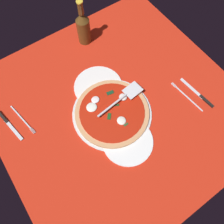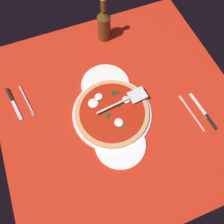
% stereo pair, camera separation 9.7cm
% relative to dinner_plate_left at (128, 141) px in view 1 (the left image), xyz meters
% --- Properties ---
extents(ground_plane, '(1.10, 1.10, 0.01)m').
position_rel_dinner_plate_left_xyz_m(ground_plane, '(0.18, -0.07, -0.01)').
color(ground_plane, red).
extents(checker_pattern, '(1.10, 1.10, 0.00)m').
position_rel_dinner_plate_left_xyz_m(checker_pattern, '(0.18, -0.07, -0.01)').
color(checker_pattern, silver).
rests_on(checker_pattern, ground_plane).
extents(pizza_pan, '(0.36, 0.36, 0.01)m').
position_rel_dinner_plate_left_xyz_m(pizza_pan, '(0.15, -0.02, -0.00)').
color(pizza_pan, silver).
rests_on(pizza_pan, ground_plane).
extents(dinner_plate_left, '(0.22, 0.22, 0.01)m').
position_rel_dinner_plate_left_xyz_m(dinner_plate_left, '(0.00, 0.00, 0.00)').
color(dinner_plate_left, white).
rests_on(dinner_plate_left, ground_plane).
extents(dinner_plate_right, '(0.23, 0.23, 0.01)m').
position_rel_dinner_plate_left_xyz_m(dinner_plate_right, '(0.30, -0.05, 0.00)').
color(dinner_plate_right, white).
rests_on(dinner_plate_right, ground_plane).
extents(pizza, '(0.34, 0.34, 0.03)m').
position_rel_dinner_plate_left_xyz_m(pizza, '(0.15, -0.02, 0.01)').
color(pizza, tan).
rests_on(pizza, pizza_pan).
extents(pizza_server, '(0.07, 0.25, 0.01)m').
position_rel_dinner_plate_left_xyz_m(pizza_server, '(0.17, -0.09, 0.04)').
color(pizza_server, silver).
rests_on(pizza_server, pizza).
extents(place_setting_near, '(0.21, 0.13, 0.01)m').
position_rel_dinner_plate_left_xyz_m(place_setting_near, '(0.00, -0.39, -0.00)').
color(place_setting_near, white).
rests_on(place_setting_near, ground_plane).
extents(place_setting_far, '(0.20, 0.16, 0.01)m').
position_rel_dinner_plate_left_xyz_m(place_setting_far, '(0.36, 0.36, -0.00)').
color(place_setting_far, white).
rests_on(place_setting_far, ground_plane).
extents(beer_bottle, '(0.07, 0.07, 0.25)m').
position_rel_dinner_plate_left_xyz_m(beer_bottle, '(0.58, -0.15, 0.09)').
color(beer_bottle, '#583A17').
rests_on(beer_bottle, ground_plane).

